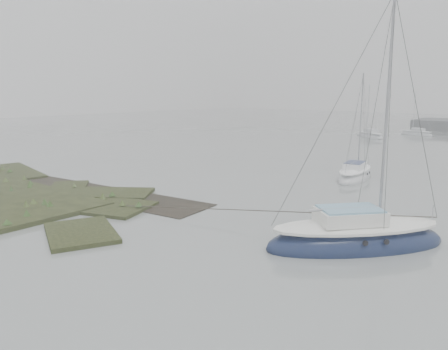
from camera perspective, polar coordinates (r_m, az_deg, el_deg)
ground at (r=43.03m, az=17.76°, el=2.90°), size 160.00×160.00×0.00m
sailboat_main at (r=16.83m, az=16.79°, el=-8.01°), size 6.18×6.56×9.58m
sailboat_white at (r=29.69m, az=16.74°, el=-0.02°), size 2.40×5.34×7.28m
sailboat_far_a at (r=56.59m, az=18.49°, el=4.88°), size 4.92×4.11×6.89m
sailboat_far_c at (r=61.75m, az=23.84°, el=4.95°), size 4.48×2.41×6.03m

